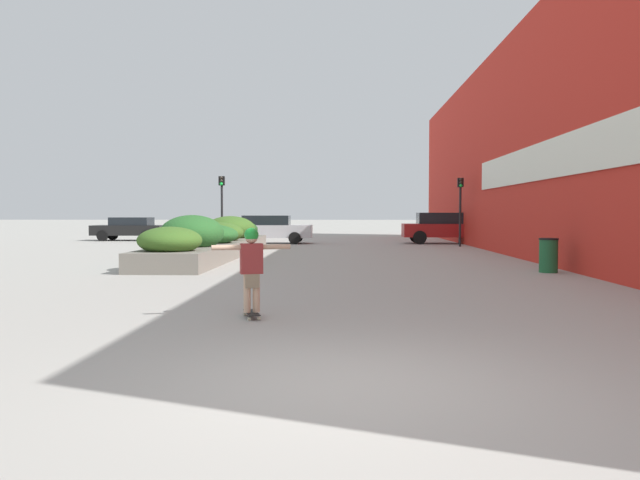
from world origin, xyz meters
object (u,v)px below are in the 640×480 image
skateboard (252,313)px  skateboarder (251,261)px  car_center_right (269,229)px  car_leftmost (591,227)px  traffic_light_left (222,199)px  trash_bin (548,255)px  car_center_left (130,228)px  car_rightmost (442,227)px  traffic_light_right (460,200)px

skateboard → skateboarder: (-0.00, 0.00, 0.82)m
skateboard → car_center_right: 24.11m
skateboarder → car_leftmost: (15.95, 27.44, -0.08)m
car_leftmost → traffic_light_left: 21.62m
skateboarder → traffic_light_left: traffic_light_left is taller
trash_bin → car_center_left: car_center_left is taller
car_center_left → car_center_right: car_center_right is taller
skateboard → traffic_light_left: (-4.54, 20.70, 2.29)m
skateboard → car_rightmost: (6.74, 24.26, 0.81)m
trash_bin → car_center_left: (-18.46, 19.46, 0.26)m
skateboarder → car_leftmost: 31.74m
skateboarder → car_center_right: bearing=78.7°
trash_bin → car_leftmost: car_leftmost is taller
trash_bin → traffic_light_left: traffic_light_left is taller
skateboarder → car_center_right: (-2.60, 23.96, -0.09)m
trash_bin → car_rightmost: car_rightmost is taller
traffic_light_right → skateboard: bearing=-108.7°
car_center_right → car_center_left: bearing=-110.2°
traffic_light_left → car_rightmost: bearing=17.5°
traffic_light_right → car_center_right: bearing=163.8°
car_center_left → car_leftmost: bearing=-89.5°
skateboarder → traffic_light_right: (7.14, 21.13, 1.41)m
skateboard → car_center_right: bearing=78.7°
skateboard → car_center_left: size_ratio=0.16×
skateboard → traffic_light_left: size_ratio=0.20×
trash_bin → car_center_right: (-9.68, 16.23, 0.32)m
traffic_light_right → traffic_light_left: bearing=-177.9°
trash_bin → car_leftmost: 21.62m
car_center_right → traffic_light_left: 4.09m
car_center_left → car_center_right: (8.78, -3.23, 0.06)m
skateboarder → traffic_light_right: traffic_light_right is taller
traffic_light_left → traffic_light_right: (11.68, 0.43, -0.05)m
car_rightmost → skateboard: bearing=-15.5°
skateboarder → car_rightmost: size_ratio=0.31×
car_center_left → traffic_light_right: traffic_light_right is taller
car_center_right → skateboard: bearing=6.2°
skateboard → traffic_light_left: traffic_light_left is taller
car_center_left → car_rightmost: bearing=-99.2°
car_center_right → traffic_light_left: size_ratio=1.31×
car_leftmost → traffic_light_left: bearing=108.2°
car_rightmost → trash_bin: bearing=1.2°
traffic_light_left → skateboard: bearing=-77.6°
car_center_left → car_rightmost: 18.36m
car_leftmost → car_rightmost: size_ratio=1.00×
car_center_left → car_center_right: bearing=-110.2°
skateboard → trash_bin: trash_bin is taller
car_center_left → traffic_light_left: size_ratio=1.22×
skateboard → car_center_right: size_ratio=0.15×
car_leftmost → traffic_light_right: traffic_light_right is taller
skateboard → traffic_light_left: 21.32m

